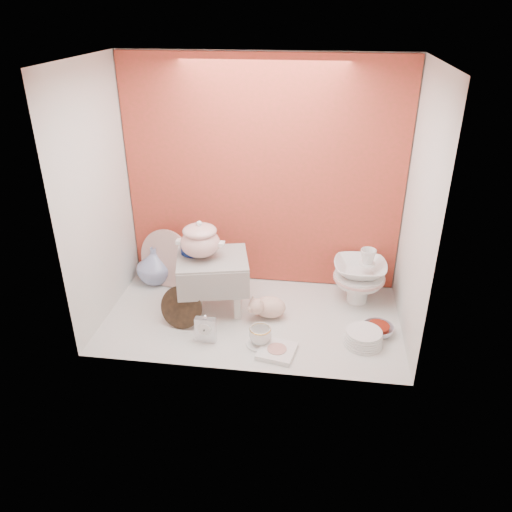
{
  "coord_description": "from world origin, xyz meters",
  "views": [
    {
      "loc": [
        0.37,
        -2.56,
        1.75
      ],
      "look_at": [
        0.02,
        0.02,
        0.42
      ],
      "focal_mm": 35.1,
      "sensor_mm": 36.0,
      "label": 1
    }
  ],
  "objects": [
    {
      "name": "clear_glass_vase",
      "position": [
        0.65,
        0.29,
        0.09
      ],
      "size": [
        0.11,
        0.11,
        0.18
      ],
      "primitive_type": "cylinder",
      "rotation": [
        0.0,
        0.0,
        -0.23
      ],
      "color": "silver",
      "rests_on": "ground"
    },
    {
      "name": "lattice_dish",
      "position": [
        0.18,
        -0.33,
        0.01
      ],
      "size": [
        0.23,
        0.23,
        0.03
      ],
      "primitive_type": "cube",
      "rotation": [
        0.0,
        0.0,
        -0.19
      ],
      "color": "white",
      "rests_on": "ground"
    },
    {
      "name": "soup_tureen",
      "position": [
        -0.32,
        0.07,
        0.49
      ],
      "size": [
        0.31,
        0.31,
        0.24
      ],
      "primitive_type": null,
      "rotation": [
        0.0,
        0.0,
        0.13
      ],
      "color": "white",
      "rests_on": "step_stool"
    },
    {
      "name": "blue_white_vase",
      "position": [
        -0.73,
        0.35,
        0.13
      ],
      "size": [
        0.3,
        0.3,
        0.26
      ],
      "primitive_type": "imported",
      "rotation": [
        0.0,
        0.0,
        -0.23
      ],
      "color": "silver",
      "rests_on": "ground"
    },
    {
      "name": "step_stool",
      "position": [
        -0.25,
        0.07,
        0.18
      ],
      "size": [
        0.5,
        0.45,
        0.37
      ],
      "primitive_type": null,
      "rotation": [
        0.0,
        0.0,
        0.23
      ],
      "color": "silver",
      "rests_on": "ground"
    },
    {
      "name": "mantel_clock",
      "position": [
        -0.23,
        -0.27,
        0.09
      ],
      "size": [
        0.12,
        0.05,
        0.17
      ],
      "primitive_type": "cube",
      "rotation": [
        0.0,
        0.0,
        -0.04
      ],
      "color": "silver",
      "rests_on": "ground"
    },
    {
      "name": "ground",
      "position": [
        0.0,
        0.0,
        0.0
      ],
      "size": [
        1.8,
        1.8,
        0.0
      ],
      "primitive_type": "plane",
      "color": "silver",
      "rests_on": "ground"
    },
    {
      "name": "cobalt_bowl",
      "position": [
        -0.38,
        0.12,
        0.4
      ],
      "size": [
        0.21,
        0.21,
        0.06
      ],
      "primitive_type": "cylinder",
      "rotation": [
        0.0,
        0.0,
        0.33
      ],
      "color": "#0B1A54",
      "rests_on": "step_stool"
    },
    {
      "name": "teacup_saucer",
      "position": [
        0.08,
        -0.26,
        0.01
      ],
      "size": [
        0.17,
        0.17,
        0.01
      ],
      "primitive_type": "cylinder",
      "rotation": [
        0.0,
        0.0,
        -0.03
      ],
      "color": "white",
      "rests_on": "ground"
    },
    {
      "name": "gold_rim_teacup",
      "position": [
        0.08,
        -0.26,
        0.06
      ],
      "size": [
        0.16,
        0.16,
        0.1
      ],
      "primitive_type": "imported",
      "rotation": [
        0.0,
        0.0,
        0.32
      ],
      "color": "white",
      "rests_on": "teacup_saucer"
    },
    {
      "name": "porcelain_tower",
      "position": [
        0.65,
        0.29,
        0.19
      ],
      "size": [
        0.39,
        0.39,
        0.38
      ],
      "primitive_type": null,
      "rotation": [
        0.0,
        0.0,
        -0.19
      ],
      "color": "white",
      "rests_on": "ground"
    },
    {
      "name": "plush_pig",
      "position": [
        0.11,
        0.02,
        0.07
      ],
      "size": [
        0.29,
        0.23,
        0.15
      ],
      "primitive_type": "ellipsoid",
      "rotation": [
        0.0,
        0.0,
        0.24
      ],
      "color": "beige",
      "rests_on": "ground"
    },
    {
      "name": "dinner_plate_stack",
      "position": [
        0.66,
        -0.18,
        0.04
      ],
      "size": [
        0.23,
        0.23,
        0.09
      ],
      "primitive_type": "cylinder",
      "rotation": [
        0.0,
        0.0,
        0.04
      ],
      "color": "white",
      "rests_on": "ground"
    },
    {
      "name": "crystal_bowl",
      "position": [
        0.76,
        -0.07,
        0.03
      ],
      "size": [
        0.21,
        0.21,
        0.06
      ],
      "primitive_type": "imported",
      "rotation": [
        0.0,
        0.0,
        0.2
      ],
      "color": "silver",
      "rests_on": "ground"
    },
    {
      "name": "lacquer_tray",
      "position": [
        -0.41,
        -0.13,
        0.12
      ],
      "size": [
        0.27,
        0.14,
        0.25
      ],
      "primitive_type": null,
      "rotation": [
        0.0,
        0.0,
        -0.15
      ],
      "color": "black",
      "rests_on": "ground"
    },
    {
      "name": "floral_platter",
      "position": [
        -0.64,
        0.34,
        0.2
      ],
      "size": [
        0.41,
        0.21,
        0.39
      ],
      "primitive_type": null,
      "rotation": [
        0.0,
        0.0,
        -0.3
      ],
      "color": "white",
      "rests_on": "ground"
    },
    {
      "name": "niche_shell",
      "position": [
        0.0,
        0.18,
        0.93
      ],
      "size": [
        1.86,
        1.03,
        1.53
      ],
      "color": "#C63831",
      "rests_on": "ground"
    }
  ]
}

